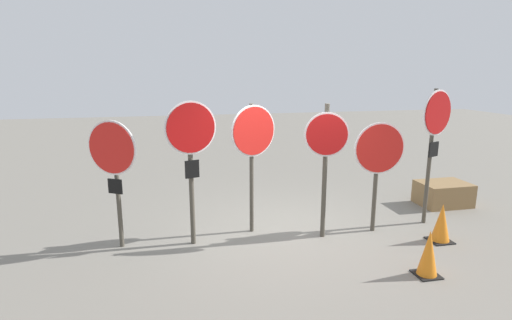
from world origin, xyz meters
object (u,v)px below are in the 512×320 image
at_px(stop_sign_5, 435,128).
at_px(traffic_cone_0, 441,223).
at_px(stop_sign_4, 379,156).
at_px(stop_sign_1, 191,145).
at_px(stop_sign_2, 253,141).
at_px(stop_sign_3, 326,149).
at_px(traffic_cone_1, 428,253).
at_px(storage_crate, 443,194).
at_px(stop_sign_0, 113,159).

xyz_separation_m(stop_sign_5, traffic_cone_0, (-0.27, -0.78, -1.52)).
relative_size(stop_sign_4, stop_sign_5, 0.78).
height_order(stop_sign_1, stop_sign_2, stop_sign_1).
distance_m(stop_sign_3, traffic_cone_1, 2.23).
xyz_separation_m(stop_sign_5, storage_crate, (1.03, 0.89, -1.60)).
xyz_separation_m(stop_sign_1, stop_sign_3, (2.23, -0.19, -0.13)).
height_order(stop_sign_0, stop_sign_4, stop_sign_0).
bearing_deg(traffic_cone_0, stop_sign_5, 70.73).
height_order(traffic_cone_0, traffic_cone_1, traffic_cone_1).
bearing_deg(traffic_cone_1, stop_sign_5, 55.46).
xyz_separation_m(stop_sign_4, traffic_cone_0, (0.91, -0.63, -1.08)).
bearing_deg(stop_sign_2, stop_sign_0, 161.71).
height_order(stop_sign_3, stop_sign_5, stop_sign_5).
bearing_deg(stop_sign_1, traffic_cone_1, -45.08).
height_order(stop_sign_4, stop_sign_5, stop_sign_5).
xyz_separation_m(stop_sign_0, stop_sign_5, (5.63, -0.12, 0.35)).
bearing_deg(stop_sign_1, traffic_cone_0, -26.67).
xyz_separation_m(stop_sign_3, storage_crate, (3.21, 1.09, -1.33)).
bearing_deg(stop_sign_4, stop_sign_2, 172.52).
relative_size(stop_sign_2, stop_sign_3, 0.99).
xyz_separation_m(stop_sign_1, stop_sign_5, (4.42, 0.01, 0.14)).
height_order(stop_sign_2, stop_sign_4, stop_sign_2).
bearing_deg(stop_sign_4, stop_sign_3, -173.06).
distance_m(stop_sign_1, stop_sign_2, 1.13).
xyz_separation_m(stop_sign_5, traffic_cone_1, (-1.22, -1.78, -1.51)).
xyz_separation_m(stop_sign_2, traffic_cone_1, (2.11, -2.07, -1.34)).
distance_m(stop_sign_0, stop_sign_3, 3.46).
distance_m(stop_sign_5, traffic_cone_1, 2.64).
height_order(stop_sign_1, stop_sign_4, stop_sign_1).
bearing_deg(traffic_cone_0, stop_sign_2, 160.61).
bearing_deg(stop_sign_1, stop_sign_0, 157.54).
relative_size(traffic_cone_1, storage_crate, 0.66).
bearing_deg(stop_sign_5, traffic_cone_1, -146.70).
xyz_separation_m(stop_sign_0, stop_sign_2, (2.30, 0.18, 0.18)).
bearing_deg(stop_sign_4, storage_crate, 29.71).
xyz_separation_m(traffic_cone_1, storage_crate, (2.25, 2.67, -0.09)).
distance_m(stop_sign_0, traffic_cone_1, 4.94).
height_order(stop_sign_4, traffic_cone_0, stop_sign_4).
distance_m(traffic_cone_0, storage_crate, 2.12).
bearing_deg(traffic_cone_0, stop_sign_4, 145.31).
height_order(stop_sign_0, stop_sign_5, stop_sign_5).
distance_m(stop_sign_3, traffic_cone_0, 2.36).
bearing_deg(traffic_cone_1, stop_sign_2, 135.51).
xyz_separation_m(stop_sign_3, stop_sign_5, (2.19, 0.20, 0.27)).
xyz_separation_m(stop_sign_2, traffic_cone_0, (3.06, -1.08, -1.35)).
height_order(stop_sign_1, stop_sign_3, stop_sign_1).
distance_m(stop_sign_0, stop_sign_4, 4.46).
bearing_deg(traffic_cone_0, traffic_cone_1, -133.66).
distance_m(stop_sign_4, traffic_cone_0, 1.55).
relative_size(traffic_cone_0, traffic_cone_1, 0.98).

